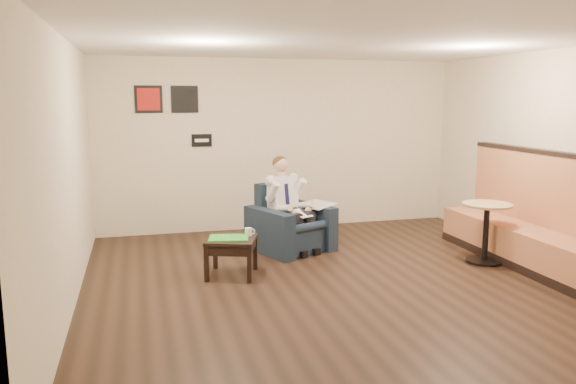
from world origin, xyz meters
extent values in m
plane|color=black|center=(0.00, 0.00, 0.00)|extent=(6.00, 6.00, 0.00)
cube|color=beige|center=(0.00, 3.00, 1.40)|extent=(6.00, 0.02, 2.80)
cube|color=beige|center=(0.00, -3.00, 1.40)|extent=(6.00, 0.02, 2.80)
cube|color=beige|center=(-3.00, 0.00, 1.40)|extent=(0.02, 6.00, 2.80)
cube|color=beige|center=(3.00, 0.00, 1.40)|extent=(0.02, 6.00, 2.80)
cube|color=white|center=(0.00, 0.00, 2.80)|extent=(6.00, 6.00, 0.02)
cube|color=black|center=(-1.30, 2.98, 1.50)|extent=(0.32, 0.02, 0.20)
cube|color=red|center=(-2.10, 2.98, 2.15)|extent=(0.42, 0.03, 0.42)
cube|color=black|center=(-1.55, 2.98, 2.15)|extent=(0.42, 0.03, 0.42)
cube|color=black|center=(-0.22, 1.54, 0.47)|extent=(1.27, 1.27, 0.94)
cube|color=white|center=(-0.13, 1.33, 0.58)|extent=(0.33, 0.37, 0.01)
cube|color=silver|center=(0.19, 1.60, 0.64)|extent=(0.59, 0.64, 0.01)
cube|color=black|center=(-1.23, 0.58, 0.24)|extent=(0.74, 0.74, 0.47)
cube|color=green|center=(-1.27, 0.58, 0.48)|extent=(0.53, 0.43, 0.01)
cylinder|color=white|center=(-1.01, 0.64, 0.53)|extent=(0.11, 0.11, 0.10)
cube|color=black|center=(-1.12, 0.73, 0.48)|extent=(0.17, 0.14, 0.01)
cube|color=#B36C45|center=(2.59, 0.12, 0.74)|extent=(0.69, 2.87, 1.47)
cylinder|color=tan|center=(2.12, 0.27, 0.40)|extent=(0.71, 0.71, 0.80)
camera|label=1|loc=(-2.29, -6.05, 2.16)|focal=35.00mm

